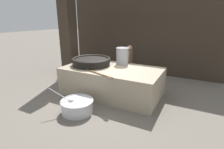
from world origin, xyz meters
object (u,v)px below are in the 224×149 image
Objects in this scene: prep_bowl_vegetables at (77,106)px; cook at (129,63)px; stock_pot at (122,56)px; giant_wok_near at (91,61)px.

cook is at bearing 82.13° from prep_bowl_vegetables.
prep_bowl_vegetables is at bearing -99.18° from stock_pot.
cook reaches higher than stock_pot.
giant_wok_near is 2.31× the size of stock_pot.
prep_bowl_vegetables is at bearing -70.70° from giant_wok_near.
cook is (0.96, 1.23, -0.24)m from giant_wok_near.
cook reaches higher than prep_bowl_vegetables.
stock_pot is 0.71m from cook.
cook is 2.94m from prep_bowl_vegetables.
giant_wok_near is 1.58m from cook.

